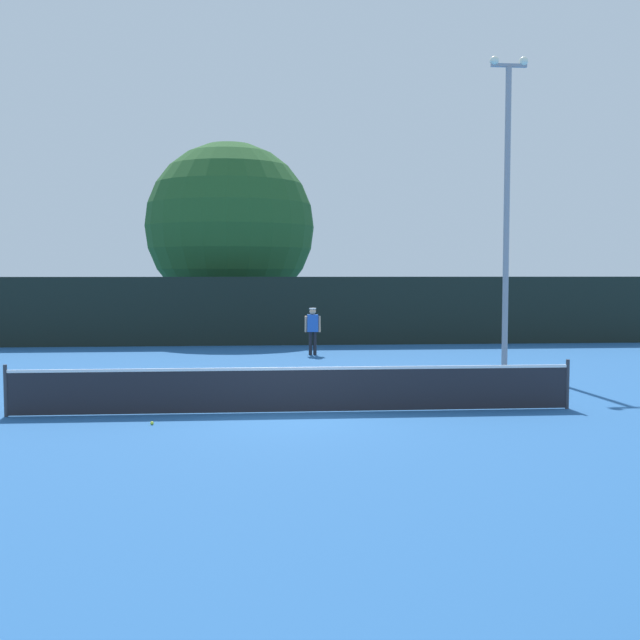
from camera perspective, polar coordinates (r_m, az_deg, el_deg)
name	(u,v)px	position (r m, az deg, el deg)	size (l,w,h in m)	color
ground_plane	(295,413)	(16.24, -1.90, -6.89)	(120.00, 120.00, 0.00)	#235693
tennis_net	(295,388)	(16.15, -1.90, -5.11)	(11.89, 0.08, 1.07)	#232328
perimeter_fence	(278,311)	(30.83, -3.16, 0.67)	(32.17, 0.12, 2.76)	black
player_receiving	(313,326)	(27.19, -0.55, -0.47)	(0.57, 0.25, 1.67)	blue
tennis_ball	(152,423)	(15.30, -12.39, -7.50)	(0.07, 0.07, 0.07)	#CCE033
light_pole	(507,195)	(24.32, 13.73, 9.03)	(1.18, 0.28, 9.45)	gray
large_tree	(230,227)	(36.17, -6.71, 6.88)	(7.83, 7.83, 8.96)	brown
parked_car_near	(202,316)	(38.61, -8.75, 0.32)	(2.36, 4.39, 1.69)	navy
parked_car_mid	(401,316)	(38.46, 6.04, 0.33)	(2.22, 4.33, 1.69)	#B7B7BC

